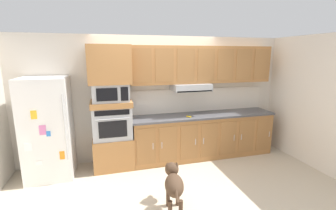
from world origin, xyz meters
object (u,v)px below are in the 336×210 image
Objects in this scene: dog at (174,183)px; refrigerator at (48,128)px; built_in_oven at (112,122)px; screwdriver at (189,116)px; microwave at (111,92)px.

refrigerator is at bearing 61.07° from dog.
built_in_oven is 1.48m from screwdriver.
refrigerator reaches higher than screwdriver.
screwdriver is (2.56, -0.08, 0.05)m from refrigerator.
built_in_oven is 1.80m from dog.
microwave is 1.57m from screwdriver.
dog is at bearing -39.46° from refrigerator.
refrigerator is 2.57m from screwdriver.
refrigerator is at bearing -176.43° from microwave.
screwdriver is at bearing -5.65° from built_in_oven.
built_in_oven is at bearing 174.35° from screwdriver.
built_in_oven is at bearing 179.23° from microwave.
microwave is (1.09, 0.07, 0.58)m from refrigerator.
built_in_oven is 0.84× the size of dog.
refrigerator is 2.11× the size of dog.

